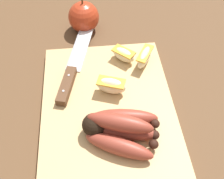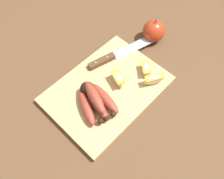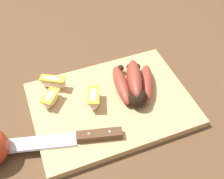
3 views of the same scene
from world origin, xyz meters
name	(u,v)px [view 3 (image 3 of 3)]	position (x,y,z in m)	size (l,w,h in m)	color
ground_plane	(110,104)	(0.00, 0.00, 0.00)	(6.00, 6.00, 0.00)	brown
cutting_board	(113,104)	(0.00, -0.01, 0.01)	(0.38, 0.28, 0.02)	tan
banana_bunch	(134,84)	(0.07, 0.00, 0.04)	(0.13, 0.15, 0.06)	black
chefs_knife	(77,138)	(-0.11, -0.08, 0.03)	(0.28, 0.10, 0.02)	silver
apple_wedge_near	(51,98)	(-0.14, 0.04, 0.04)	(0.06, 0.06, 0.03)	beige
apple_wedge_middle	(93,97)	(-0.04, 0.00, 0.04)	(0.05, 0.07, 0.04)	beige
apple_wedge_far	(53,82)	(-0.12, 0.09, 0.04)	(0.07, 0.05, 0.04)	beige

